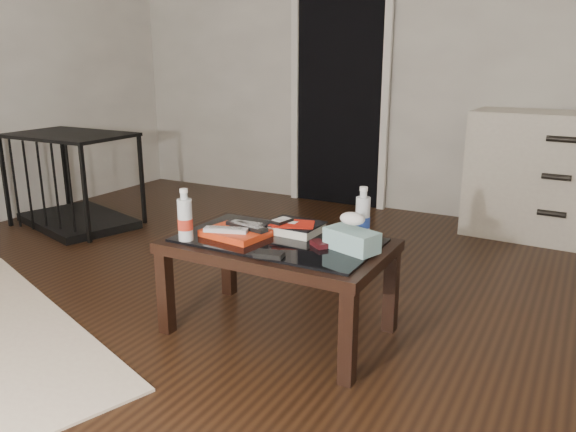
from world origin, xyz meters
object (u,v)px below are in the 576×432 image
object	(u,v)px
pet_crate	(76,196)
water_bottle_right	(363,213)
tissue_box	(352,240)
water_bottle_left	(185,215)
textbook	(294,227)
dresser	(558,177)
coffee_table	(278,252)

from	to	relation	value
pet_crate	water_bottle_right	distance (m)	2.68
water_bottle_right	tissue_box	size ratio (longest dim) A/B	1.03
pet_crate	water_bottle_right	world-z (taller)	pet_crate
water_bottle_right	tissue_box	world-z (taller)	water_bottle_right
water_bottle_left	water_bottle_right	distance (m)	0.80
textbook	water_bottle_right	world-z (taller)	water_bottle_right
water_bottle_left	tissue_box	bearing A→B (deg)	17.89
water_bottle_left	water_bottle_right	bearing A→B (deg)	31.18
water_bottle_left	tissue_box	distance (m)	0.75
dresser	pet_crate	distance (m)	3.57
dresser	pet_crate	xyz separation A→B (m)	(-3.28, -1.38, -0.22)
water_bottle_left	coffee_table	bearing A→B (deg)	30.85
coffee_table	water_bottle_left	bearing A→B (deg)	-149.15
water_bottle_left	water_bottle_right	world-z (taller)	same
pet_crate	water_bottle_left	world-z (taller)	pet_crate
pet_crate	water_bottle_left	bearing A→B (deg)	-11.74
coffee_table	dresser	distance (m)	2.41
tissue_box	water_bottle_right	bearing A→B (deg)	116.23
textbook	dresser	bearing A→B (deg)	66.26
dresser	water_bottle_right	bearing A→B (deg)	-106.35
water_bottle_left	water_bottle_right	xyz separation A→B (m)	(0.69, 0.42, 0.00)
coffee_table	textbook	distance (m)	0.15
textbook	water_bottle_left	bearing A→B (deg)	-135.55
pet_crate	textbook	world-z (taller)	pet_crate
pet_crate	tissue_box	bearing A→B (deg)	-0.39
dresser	textbook	world-z (taller)	dresser
pet_crate	water_bottle_left	distance (m)	2.19
dresser	coffee_table	bearing A→B (deg)	-112.14
coffee_table	pet_crate	world-z (taller)	pet_crate
textbook	water_bottle_left	size ratio (longest dim) A/B	1.05
coffee_table	water_bottle_left	world-z (taller)	water_bottle_left
pet_crate	textbook	distance (m)	2.39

